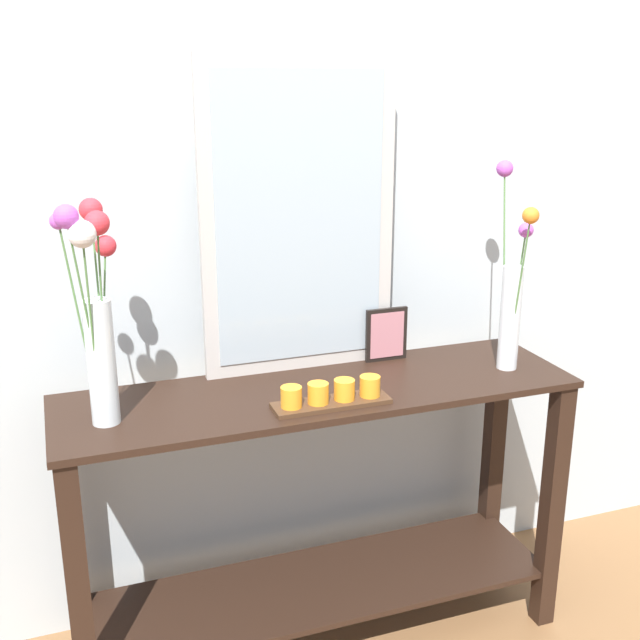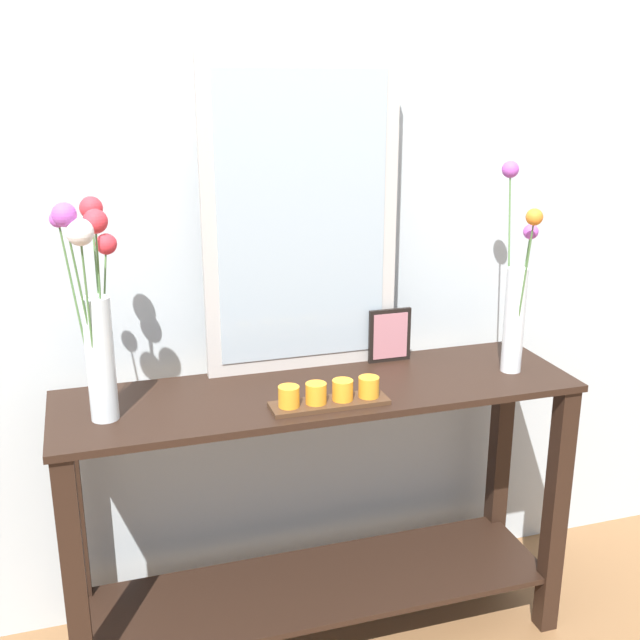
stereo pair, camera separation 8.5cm
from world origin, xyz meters
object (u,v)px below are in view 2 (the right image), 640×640
(tall_vase_left, at_px, (95,308))
(picture_frame_small, at_px, (390,335))
(mirror_leaning, at_px, (302,219))
(console_table, at_px, (320,494))
(candle_tray, at_px, (329,396))
(vase_right, at_px, (516,296))

(tall_vase_left, relative_size, picture_frame_small, 3.40)
(mirror_leaning, distance_m, tall_vase_left, 0.64)
(console_table, relative_size, picture_frame_small, 8.84)
(mirror_leaning, xyz_separation_m, candle_tray, (-0.01, -0.30, -0.42))
(tall_vase_left, distance_m, vase_right, 1.17)
(mirror_leaning, distance_m, picture_frame_small, 0.45)
(tall_vase_left, height_order, candle_tray, tall_vase_left)
(mirror_leaning, bearing_deg, candle_tray, -92.27)
(console_table, distance_m, vase_right, 0.81)
(mirror_leaning, bearing_deg, picture_frame_small, -6.25)
(console_table, xyz_separation_m, picture_frame_small, (0.27, 0.15, 0.42))
(console_table, xyz_separation_m, vase_right, (0.58, -0.03, 0.56))
(console_table, relative_size, mirror_leaning, 1.63)
(vase_right, height_order, candle_tray, vase_right)
(candle_tray, bearing_deg, vase_right, 8.59)
(candle_tray, relative_size, picture_frame_small, 1.92)
(vase_right, bearing_deg, picture_frame_small, 150.81)
(console_table, bearing_deg, tall_vase_left, -176.97)
(console_table, bearing_deg, mirror_leaning, 89.97)
(console_table, relative_size, vase_right, 2.43)
(console_table, xyz_separation_m, tall_vase_left, (-0.59, -0.03, 0.63))
(tall_vase_left, distance_m, candle_tray, 0.64)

